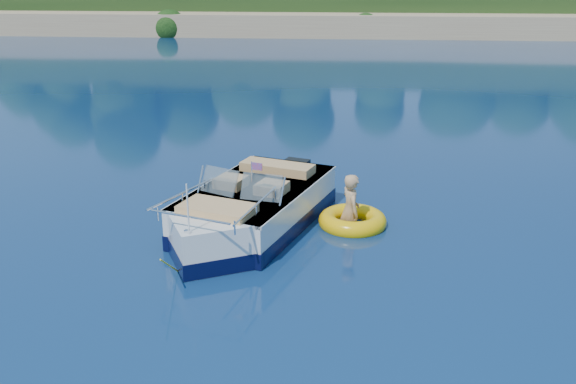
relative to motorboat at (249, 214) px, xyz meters
The scene contains 4 objects.
ground 2.88m from the motorboat, 34.76° to the right, with size 160.00×160.00×0.00m, color #091941.
motorboat is the anchor object (origin of this frame).
tow_tube 2.04m from the motorboat, 12.40° to the left, with size 1.57×1.57×0.35m.
boy 1.98m from the motorboat, 11.35° to the left, with size 0.57×0.37×1.56m, color tan.
Camera 1 is at (-0.70, -9.54, 4.84)m, focal length 40.00 mm.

